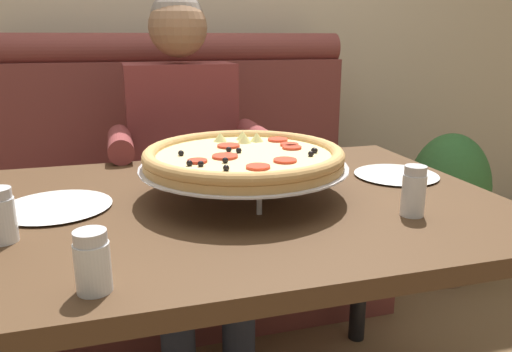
# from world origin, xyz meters

# --- Properties ---
(booth_bench) EXTENTS (1.60, 0.78, 1.13)m
(booth_bench) POSITION_xyz_m (0.00, 0.92, 0.40)
(booth_bench) COLOR brown
(booth_bench) RESTS_ON ground_plane
(dining_table) EXTENTS (1.27, 0.91, 0.74)m
(dining_table) POSITION_xyz_m (0.00, 0.00, 0.65)
(dining_table) COLOR #4C331E
(dining_table) RESTS_ON ground_plane
(diner_main) EXTENTS (0.54, 0.64, 1.27)m
(diner_main) POSITION_xyz_m (-0.02, 0.66, 0.71)
(diner_main) COLOR #2D3342
(diner_main) RESTS_ON ground_plane
(pizza) EXTENTS (0.50, 0.50, 0.13)m
(pizza) POSITION_xyz_m (0.03, 0.02, 0.83)
(pizza) COLOR silver
(pizza) RESTS_ON dining_table
(shaker_pepper_flakes) EXTENTS (0.05, 0.05, 0.10)m
(shaker_pepper_flakes) POSITION_xyz_m (-0.31, -0.37, 0.78)
(shaker_pepper_flakes) COLOR white
(shaker_pepper_flakes) RESTS_ON dining_table
(shaker_parmesan) EXTENTS (0.05, 0.05, 0.11)m
(shaker_parmesan) POSITION_xyz_m (0.35, -0.21, 0.78)
(shaker_parmesan) COLOR white
(shaker_parmesan) RESTS_ON dining_table
(shaker_oregano) EXTENTS (0.06, 0.06, 0.11)m
(shaker_oregano) POSITION_xyz_m (-0.48, -0.12, 0.78)
(shaker_oregano) COLOR white
(shaker_oregano) RESTS_ON dining_table
(plate_near_left) EXTENTS (0.23, 0.23, 0.02)m
(plate_near_left) POSITION_xyz_m (0.49, 0.07, 0.75)
(plate_near_left) COLOR white
(plate_near_left) RESTS_ON dining_table
(plate_near_right) EXTENTS (0.25, 0.25, 0.02)m
(plate_near_right) POSITION_xyz_m (-0.40, 0.05, 0.75)
(plate_near_right) COLOR white
(plate_near_right) RESTS_ON dining_table
(potted_plant) EXTENTS (0.36, 0.36, 0.70)m
(potted_plant) POSITION_xyz_m (1.18, 0.72, 0.39)
(potted_plant) COLOR brown
(potted_plant) RESTS_ON ground_plane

